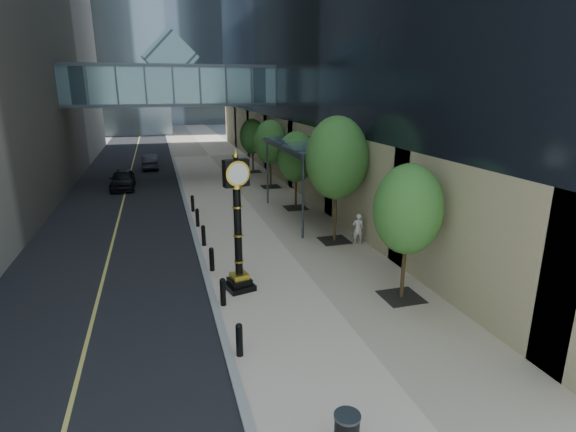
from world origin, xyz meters
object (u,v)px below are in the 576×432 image
object	(u,v)px
car_near	(122,179)
car_far	(150,162)
street_clock	(238,233)
pedestrian	(358,229)

from	to	relation	value
car_near	car_far	bearing A→B (deg)	76.42
street_clock	car_far	bearing A→B (deg)	82.76
street_clock	car_far	distance (m)	28.43
street_clock	car_near	size ratio (longest dim) A/B	1.20
car_far	street_clock	bearing A→B (deg)	96.44
street_clock	car_near	bearing A→B (deg)	90.96
street_clock	car_far	world-z (taller)	street_clock
car_near	car_far	world-z (taller)	car_near
pedestrian	car_far	world-z (taller)	pedestrian
pedestrian	car_near	world-z (taller)	pedestrian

